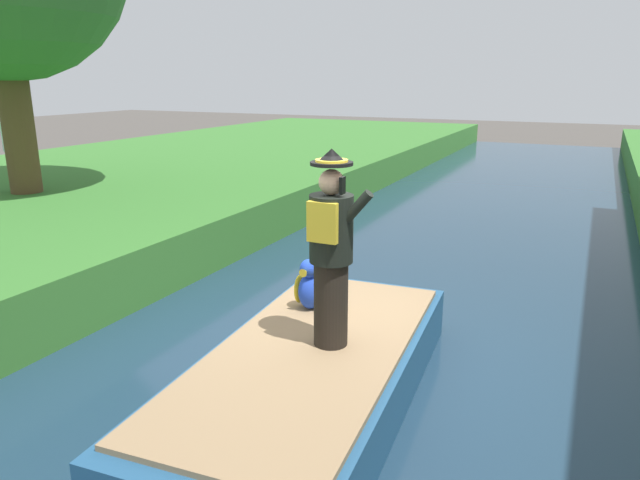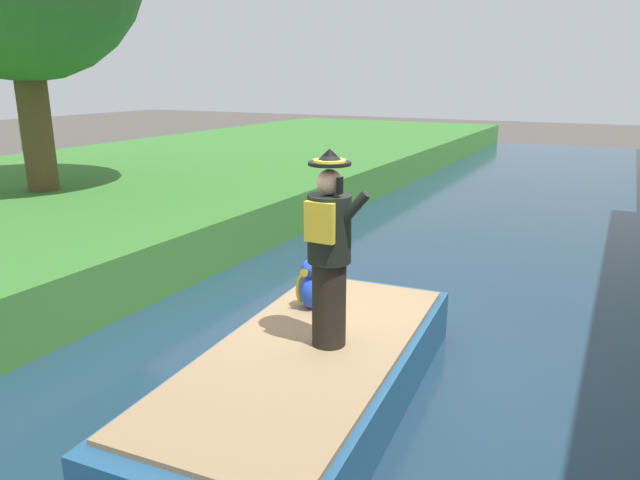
# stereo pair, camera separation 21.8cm
# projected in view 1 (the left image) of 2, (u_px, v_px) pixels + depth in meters

# --- Properties ---
(ground_plane) EXTENTS (80.00, 80.00, 0.00)m
(ground_plane) POSITION_uv_depth(u_px,v_px,m) (348.00, 371.00, 6.49)
(ground_plane) COLOR #4C4742
(canal_water) EXTENTS (6.33, 48.00, 0.10)m
(canal_water) POSITION_uv_depth(u_px,v_px,m) (348.00, 367.00, 6.48)
(canal_water) COLOR #1E384C
(canal_water) RESTS_ON ground
(boat) EXTENTS (2.11, 4.32, 0.61)m
(boat) POSITION_uv_depth(u_px,v_px,m) (311.00, 377.00, 5.56)
(boat) COLOR #23517A
(boat) RESTS_ON canal_water
(person_pirate) EXTENTS (0.61, 0.42, 1.85)m
(person_pirate) POSITION_uv_depth(u_px,v_px,m) (331.00, 251.00, 5.30)
(person_pirate) COLOR black
(person_pirate) RESTS_ON boat
(parrot_plush) EXTENTS (0.36, 0.34, 0.57)m
(parrot_plush) POSITION_uv_depth(u_px,v_px,m) (310.00, 287.00, 6.34)
(parrot_plush) COLOR blue
(parrot_plush) RESTS_ON boat
(person_bystander) EXTENTS (0.34, 0.34, 1.60)m
(person_bystander) POSITION_uv_depth(u_px,v_px,m) (13.00, 150.00, 11.62)
(person_bystander) COLOR #33384C
(person_bystander) RESTS_ON grass_bank_near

